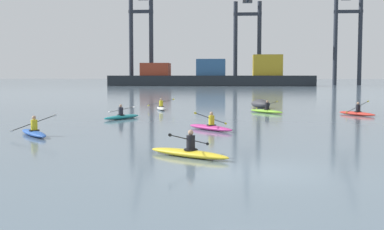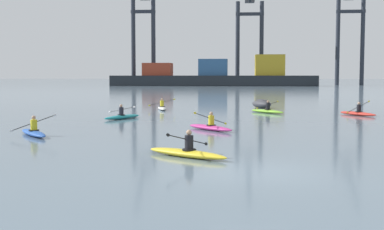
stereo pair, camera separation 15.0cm
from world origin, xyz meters
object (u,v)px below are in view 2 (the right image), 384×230
at_px(kayak_magenta, 210,127).
at_px(gantry_crane_west_mid, 250,28).
at_px(gantry_crane_west, 143,26).
at_px(kayak_lime, 267,111).
at_px(kayak_white, 162,108).
at_px(kayak_red, 358,113).
at_px(kayak_yellow, 187,152).
at_px(kayak_teal, 122,116).
at_px(container_barge, 216,76).
at_px(gantry_crane_east_mid, 351,26).
at_px(capsized_dinghy, 262,104).
at_px(kayak_blue, 34,132).

bearing_deg(kayak_magenta, gantry_crane_west_mid, 87.57).
distance_m(gantry_crane_west, gantry_crane_west_mid, 30.64).
bearing_deg(kayak_lime, kayak_white, 160.65).
bearing_deg(kayak_red, kayak_yellow, -117.79).
distance_m(gantry_crane_west, kayak_teal, 114.72).
relative_size(container_barge, kayak_yellow, 17.38).
bearing_deg(kayak_white, kayak_red, -18.16).
height_order(gantry_crane_west, kayak_white, gantry_crane_west).
bearing_deg(gantry_crane_east_mid, kayak_yellow, -104.38).
relative_size(kayak_magenta, kayak_yellow, 0.94).
relative_size(capsized_dinghy, kayak_blue, 0.91).
distance_m(kayak_yellow, kayak_lime, 21.65).
xyz_separation_m(kayak_magenta, kayak_lime, (3.66, 12.47, -0.00)).
relative_size(gantry_crane_west, kayak_red, 10.37).
bearing_deg(gantry_crane_east_mid, container_barge, -160.55).
relative_size(gantry_crane_east_mid, kayak_yellow, 10.40).
xyz_separation_m(gantry_crane_east_mid, kayak_lime, (-30.46, -113.22, -16.80)).
relative_size(capsized_dinghy, kayak_white, 0.82).
xyz_separation_m(container_barge, kayak_teal, (-2.07, -105.91, -2.38)).
height_order(capsized_dinghy, kayak_lime, kayak_lime).
relative_size(kayak_red, kayak_teal, 0.98).
relative_size(gantry_crane_west_mid, kayak_yellow, 10.24).
bearing_deg(capsized_dinghy, container_barge, 94.55).
bearing_deg(container_barge, gantry_crane_east_mid, 19.45).
bearing_deg(gantry_crane_east_mid, kayak_lime, -105.06).
bearing_deg(kayak_lime, gantry_crane_east_mid, 74.94).
bearing_deg(gantry_crane_east_mid, gantry_crane_west, -172.85).
bearing_deg(capsized_dinghy, kayak_red, -50.66).
bearing_deg(kayak_red, capsized_dinghy, 129.34).
bearing_deg(container_barge, kayak_teal, -91.12).
relative_size(kayak_red, kayak_magenta, 1.09).
height_order(gantry_crane_east_mid, kayak_white, gantry_crane_east_mid).
xyz_separation_m(kayak_blue, kayak_white, (3.38, 18.56, -0.00)).
distance_m(gantry_crane_west_mid, kayak_yellow, 134.16).
height_order(gantry_crane_west_mid, kayak_blue, gantry_crane_west_mid).
distance_m(container_barge, kayak_teal, 105.96).
xyz_separation_m(gantry_crane_west_mid, kayak_white, (-9.99, -108.85, -16.26)).
distance_m(kayak_red, kayak_magenta, 14.50).
xyz_separation_m(kayak_blue, kayak_magenta, (8.09, 3.14, 0.00)).
xyz_separation_m(gantry_crane_west, capsized_dinghy, (28.32, -99.95, -16.37)).
distance_m(gantry_crane_west_mid, kayak_blue, 129.13).
bearing_deg(container_barge, kayak_white, -90.46).
bearing_deg(gantry_crane_west, gantry_crane_east_mid, 7.15).
relative_size(kayak_yellow, kayak_lime, 1.04).
distance_m(kayak_blue, kayak_lime, 19.55).
bearing_deg(container_barge, gantry_crane_west_mid, 52.51).
bearing_deg(kayak_lime, container_barge, 94.35).
bearing_deg(gantry_crane_west_mid, kayak_magenta, -92.43).
distance_m(kayak_yellow, kayak_white, 24.60).
bearing_deg(gantry_crane_east_mid, kayak_red, -101.90).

